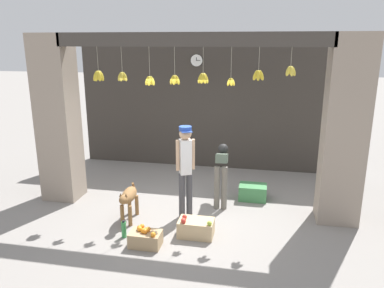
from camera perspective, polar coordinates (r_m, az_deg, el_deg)
name	(u,v)px	position (r m, az deg, el deg)	size (l,w,h in m)	color
ground_plane	(188,214)	(7.16, -0.66, -10.55)	(60.00, 60.00, 0.00)	gray
shop_back_wall	(211,103)	(9.36, 2.89, 6.21)	(6.66, 0.12, 3.28)	#38332D
shop_pillar_left	(58,119)	(7.86, -19.76, 3.55)	(0.70, 0.60, 3.28)	gray
shop_pillar_right	(344,132)	(6.90, 22.21, 1.75)	(0.70, 0.60, 3.28)	gray
storefront_awning	(187,43)	(6.56, -0.70, 15.10)	(4.76, 0.28, 0.92)	#3D3833
dog	(129,198)	(6.82, -9.64, -8.09)	(0.28, 0.85, 0.65)	olive
shopkeeper	(185,164)	(6.67, -1.00, -3.11)	(0.32, 0.31, 1.71)	#424247
worker_stooping	(222,168)	(7.33, 4.54, -3.68)	(0.27, 0.85, 1.11)	#6B665B
fruit_crate_oranges	(145,238)	(6.13, -7.11, -14.03)	(0.49, 0.32, 0.31)	tan
fruit_crate_apples	(196,228)	(6.36, 0.58, -12.62)	(0.58, 0.38, 0.35)	tan
produce_box_green	(253,192)	(7.81, 9.24, -7.25)	(0.55, 0.40, 0.31)	#42844C
water_bottle	(124,229)	(6.42, -10.34, -12.69)	(0.08, 0.08, 0.30)	#38934C
wall_clock	(197,60)	(9.23, 0.70, 12.62)	(0.30, 0.03, 0.30)	black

